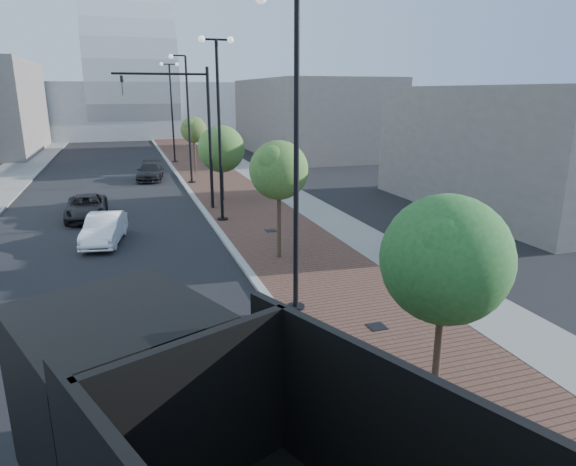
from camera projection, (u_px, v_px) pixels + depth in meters
name	position (u px, v px, depth m)	size (l,w,h in m)	color
sidewalk	(216.00, 170.00, 44.21)	(7.00, 140.00, 0.12)	#4C2D23
concrete_strip	(246.00, 168.00, 45.02)	(2.40, 140.00, 0.13)	slate
curb	(175.00, 172.00, 43.16)	(0.30, 140.00, 0.14)	gray
west_sidewalk	(6.00, 180.00, 39.27)	(4.00, 140.00, 0.12)	slate
white_sedan	(104.00, 229.00, 22.92)	(1.42, 4.07, 1.34)	white
dark_car_mid	(86.00, 207.00, 27.36)	(2.09, 4.54, 1.26)	black
dark_car_far	(150.00, 172.00, 39.42)	(1.84, 4.52, 1.31)	black
pedestrian	(391.00, 241.00, 20.53)	(0.59, 0.39, 1.62)	black
streetlight_1	(293.00, 175.00, 14.70)	(1.44, 0.56, 9.21)	black
streetlight_2	(219.00, 130.00, 25.59)	(1.72, 0.56, 9.28)	black
streetlight_3	(187.00, 125.00, 36.66)	(1.44, 0.56, 9.21)	black
streetlight_4	(172.00, 112.00, 47.55)	(1.72, 0.56, 9.28)	black
traffic_mast	(193.00, 123.00, 28.02)	(5.09, 0.20, 8.00)	black
tree_0	(447.00, 259.00, 9.80)	(2.57, 2.56, 4.83)	#382619
tree_1	(280.00, 170.00, 19.82)	(2.38, 2.33, 4.88)	#382619
tree_2	(222.00, 149.00, 30.91)	(2.87, 2.87, 4.74)	#382619
tree_3	(194.00, 130.00, 41.80)	(2.24, 2.17, 4.72)	#382619
convention_center	(131.00, 96.00, 82.13)	(50.00, 30.00, 50.00)	#9CA2A6
commercial_block_ne	(310.00, 117.00, 56.04)	(12.00, 22.00, 8.00)	#645E5A
commercial_block_e	(523.00, 148.00, 29.33)	(10.00, 16.00, 7.00)	#5F5A56
utility_cover_1	(377.00, 327.00, 14.58)	(0.50, 0.50, 0.02)	black
utility_cover_2	(271.00, 231.00, 24.65)	(0.50, 0.50, 0.02)	black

